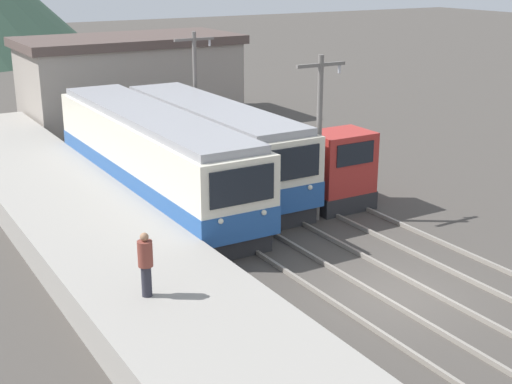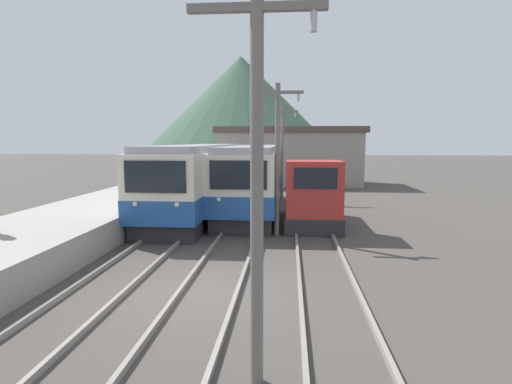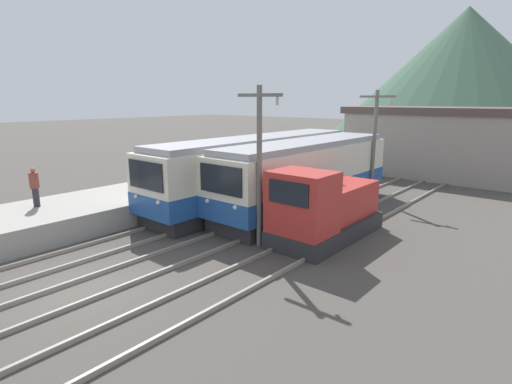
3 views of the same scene
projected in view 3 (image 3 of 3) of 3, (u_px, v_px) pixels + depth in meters
ground_plane at (81, 289)px, 11.90m from camera, size 200.00×200.00×0.00m
platform_left at (3, 230)px, 15.72m from camera, size 4.50×54.00×1.03m
track_left at (44, 264)px, 13.52m from camera, size 1.54×60.00×0.14m
track_center at (84, 289)px, 11.76m from camera, size 1.54×60.00×0.14m
track_right at (143, 326)px, 9.87m from camera, size 1.54×60.00×0.14m
commuter_train_left at (259, 172)px, 21.60m from camera, size 2.84×14.37×3.60m
commuter_train_center at (307, 178)px, 20.16m from camera, size 2.84×12.27×3.54m
shunting_locomotive at (324, 210)px, 15.91m from camera, size 2.40×5.54×3.00m
catenary_mast_mid at (259, 161)px, 14.72m from camera, size 2.00×0.20×6.03m
catenary_mast_far at (374, 140)px, 22.12m from camera, size 2.00×0.20×6.03m
person_on_platform at (35, 185)px, 16.98m from camera, size 0.38×0.38×1.70m
station_building at (437, 141)px, 29.25m from camera, size 12.60×6.30×4.99m
mountain_backdrop at (463, 71)px, 66.26m from camera, size 41.69×41.69×20.19m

